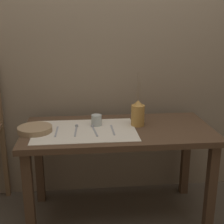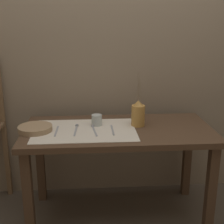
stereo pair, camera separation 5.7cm
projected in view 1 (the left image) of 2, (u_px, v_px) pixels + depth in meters
ground_plane at (118, 214)px, 2.39m from camera, size 12.00×12.00×0.00m
stone_wall_back at (112, 50)px, 2.45m from camera, size 7.00×0.06×2.40m
wooden_table at (118, 141)px, 2.21m from camera, size 1.32×0.64×0.70m
linen_cloth at (85, 130)px, 2.14m from camera, size 0.70×0.47×0.00m
pitcher_with_flowers at (138, 114)px, 2.22m from camera, size 0.10×0.10×0.39m
wooden_bowl at (35, 129)px, 2.10m from camera, size 0.23×0.23×0.04m
glass_tumbler_near at (97, 120)px, 2.23m from camera, size 0.07×0.07×0.08m
knife_center at (57, 132)px, 2.11m from camera, size 0.02×0.20×0.00m
spoon_outer at (76, 128)px, 2.17m from camera, size 0.03×0.21×0.02m
spoon_inner at (93, 128)px, 2.17m from camera, size 0.04×0.21×0.02m
fork_outer at (113, 130)px, 2.14m from camera, size 0.02×0.20×0.00m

